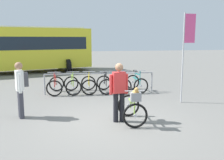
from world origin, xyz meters
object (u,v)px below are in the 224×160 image
object	(u,v)px
racked_bike_black	(105,84)
banner_flag	(187,41)
racked_bike_blue	(121,83)
person_with_featured_bike	(119,90)
racked_bike_yellow	(89,84)
racked_bike_teal	(137,83)
featured_bicycle	(133,106)
racked_bike_lime	(72,85)
bus_distant	(15,47)
racked_bike_red	(55,85)
pedestrian_with_backpack	(21,86)

from	to	relation	value
racked_bike_black	banner_flag	distance (m)	3.90
racked_bike_blue	person_with_featured_bike	distance (m)	4.06
racked_bike_yellow	racked_bike_blue	distance (m)	1.40
racked_bike_teal	person_with_featured_bike	world-z (taller)	person_with_featured_bike
featured_bicycle	person_with_featured_bike	size ratio (longest dim) A/B	0.75
racked_bike_yellow	racked_bike_blue	bearing A→B (deg)	-4.12
racked_bike_lime	racked_bike_blue	xyz separation A→B (m)	(2.09, -0.15, 0.00)
racked_bike_lime	banner_flag	world-z (taller)	banner_flag
racked_bike_lime	bus_distant	world-z (taller)	bus_distant
featured_bicycle	person_with_featured_bike	bearing A→B (deg)	146.97
featured_bicycle	racked_bike_red	bearing A→B (deg)	115.67
pedestrian_with_backpack	racked_bike_black	bearing A→B (deg)	44.39
racked_bike_lime	racked_bike_blue	world-z (taller)	same
person_with_featured_bike	banner_flag	size ratio (longest dim) A/B	0.51
racked_bike_teal	pedestrian_with_backpack	size ratio (longest dim) A/B	0.70
featured_bicycle	racked_bike_yellow	bearing A→B (deg)	99.08
racked_bike_red	person_with_featured_bike	bearing A→B (deg)	-66.96
person_with_featured_bike	pedestrian_with_backpack	size ratio (longest dim) A/B	1.00
racked_bike_lime	pedestrian_with_backpack	size ratio (longest dim) A/B	0.69
featured_bicycle	pedestrian_with_backpack	distance (m)	3.27
featured_bicycle	pedestrian_with_backpack	size ratio (longest dim) A/B	0.75
racked_bike_lime	featured_bicycle	xyz separation A→B (m)	(1.37, -4.25, 0.12)
featured_bicycle	person_with_featured_bike	xyz separation A→B (m)	(-0.33, 0.21, 0.42)
featured_bicycle	bus_distant	bearing A→B (deg)	111.99
racked_bike_red	person_with_featured_bike	distance (m)	4.48
racked_bike_teal	bus_distant	distance (m)	9.82
racked_bike_red	racked_bike_yellow	world-z (taller)	same
racked_bike_teal	racked_bike_black	bearing A→B (deg)	175.88
racked_bike_teal	featured_bicycle	distance (m)	4.29
racked_bike_blue	pedestrian_with_backpack	xyz separation A→B (m)	(-3.75, -2.93, 0.57)
racked_bike_lime	featured_bicycle	size ratio (longest dim) A/B	0.92
person_with_featured_bike	bus_distant	distance (m)	12.23
racked_bike_red	pedestrian_with_backpack	size ratio (longest dim) A/B	0.70
racked_bike_lime	racked_bike_black	size ratio (longest dim) A/B	0.98
racked_bike_teal	person_with_featured_bike	distance (m)	4.25
racked_bike_lime	pedestrian_with_backpack	distance (m)	3.55
racked_bike_blue	featured_bicycle	xyz separation A→B (m)	(-0.73, -4.10, 0.12)
bus_distant	racked_bike_blue	bearing A→B (deg)	-54.21
featured_bicycle	person_with_featured_bike	world-z (taller)	person_with_featured_bike
racked_bike_red	bus_distant	xyz separation A→B (m)	(-2.62, 7.31, 1.37)
banner_flag	racked_bike_yellow	bearing A→B (deg)	143.26
featured_bicycle	pedestrian_with_backpack	bearing A→B (deg)	158.91
racked_bike_red	banner_flag	xyz separation A→B (m)	(4.60, -2.49, 1.86)
racked_bike_black	racked_bike_teal	distance (m)	1.40
bus_distant	banner_flag	bearing A→B (deg)	-53.62
racked_bike_yellow	racked_bike_black	world-z (taller)	same
racked_bike_lime	racked_bike_teal	size ratio (longest dim) A/B	0.99
racked_bike_black	bus_distant	xyz separation A→B (m)	(-4.72, 7.46, 1.37)
racked_bike_yellow	racked_bike_blue	world-z (taller)	same
racked_bike_black	pedestrian_with_backpack	bearing A→B (deg)	-135.61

